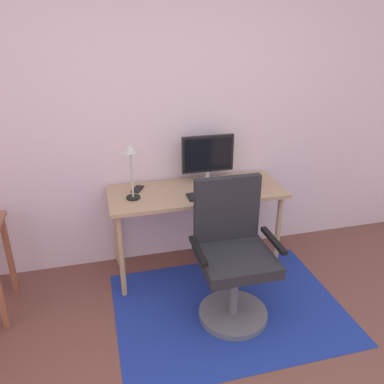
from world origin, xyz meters
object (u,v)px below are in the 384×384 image
keyboard (214,195)px  office_chair (233,260)px  computer_mouse (248,191)px  desk (196,199)px  desk_lamp (131,160)px  coffee_cup (256,181)px  monitor (208,156)px  cell_phone (138,189)px

keyboard → office_chair: (-0.01, -0.48, -0.30)m
keyboard → computer_mouse: size_ratio=4.13×
desk → office_chair: (0.10, -0.63, -0.21)m
desk → office_chair: office_chair is taller
keyboard → desk_lamp: size_ratio=0.99×
desk → coffee_cup: size_ratio=16.27×
monitor → office_chair: bearing=-92.8°
computer_mouse → office_chair: 0.63m
desk_lamp → office_chair: bearing=-43.7°
desk_lamp → keyboard: bearing=-10.2°
coffee_cup → office_chair: bearing=-125.1°
monitor → desk_lamp: 0.68m
desk_lamp → office_chair: 1.05m
monitor → computer_mouse: monitor is taller
desk_lamp → office_chair: (0.62, -0.59, -0.61)m
keyboard → desk_lamp: bearing=169.8°
desk_lamp → office_chair: size_ratio=0.42×
computer_mouse → cell_phone: computer_mouse is taller
keyboard → computer_mouse: computer_mouse is taller
coffee_cup → cell_phone: 0.98m
desk → desk_lamp: 0.65m
desk → cell_phone: cell_phone is taller
keyboard → desk_lamp: desk_lamp is taller
desk → monitor: 0.38m
computer_mouse → office_chair: bearing=-122.1°
keyboard → coffee_cup: (0.40, 0.10, 0.03)m
keyboard → cell_phone: size_ratio=3.07×
cell_phone → office_chair: size_ratio=0.14×
desk_lamp → computer_mouse: bearing=-8.3°
coffee_cup → office_chair: 0.78m
desk → cell_phone: bearing=164.3°
office_chair → desk_lamp: bearing=136.7°
computer_mouse → cell_phone: bearing=160.9°
keyboard → coffee_cup: 0.41m
monitor → cell_phone: size_ratio=3.15×
desk → computer_mouse: 0.44m
desk → coffee_cup: (0.50, -0.05, 0.13)m
computer_mouse → desk_lamp: size_ratio=0.24×
keyboard → coffee_cup: size_ratio=4.89×
desk → monitor: (0.14, 0.14, 0.32)m
computer_mouse → desk: bearing=157.0°
office_chair → monitor: bearing=87.7°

